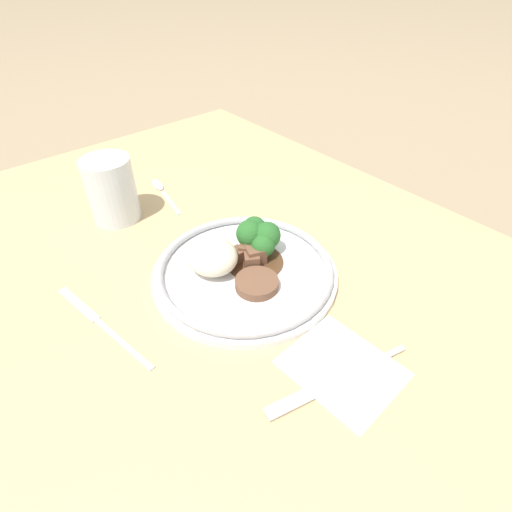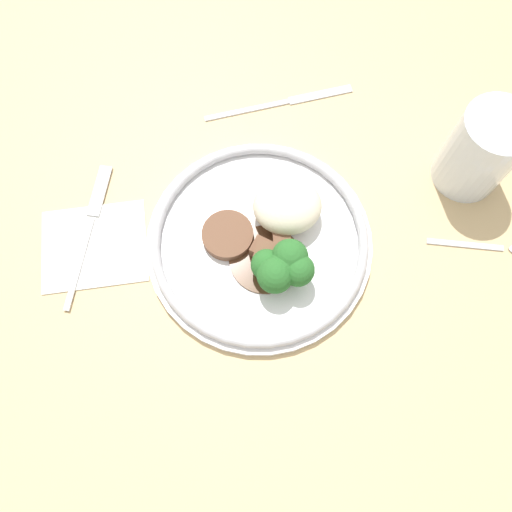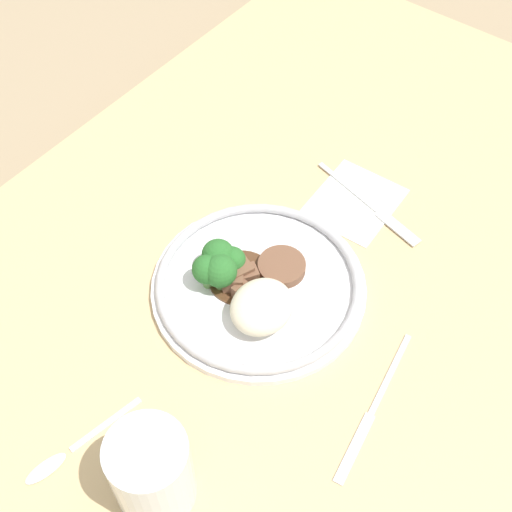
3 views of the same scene
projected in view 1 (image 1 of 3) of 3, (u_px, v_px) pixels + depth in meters
ground_plane at (237, 327)px, 0.58m from camera, size 8.00×8.00×0.00m
dining_table at (237, 316)px, 0.57m from camera, size 1.28×0.90×0.05m
napkin at (342, 368)px, 0.47m from camera, size 0.13×0.11×0.00m
plate at (243, 263)px, 0.59m from camera, size 0.27×0.27×0.07m
juice_glass at (112, 193)px, 0.69m from camera, size 0.08×0.08×0.11m
fork at (326, 386)px, 0.45m from camera, size 0.06×0.19×0.00m
knife at (99, 322)px, 0.53m from camera, size 0.21×0.04×0.00m
spoon at (161, 189)px, 0.80m from camera, size 0.15×0.04×0.01m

